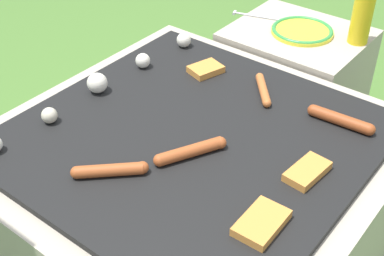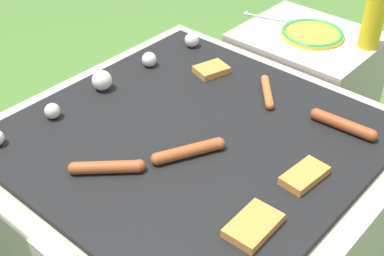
{
  "view_description": "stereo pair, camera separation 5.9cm",
  "coord_description": "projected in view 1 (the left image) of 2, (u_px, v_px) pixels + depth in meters",
  "views": [
    {
      "loc": [
        -0.85,
        -0.67,
        1.25
      ],
      "look_at": [
        0.0,
        0.0,
        0.45
      ],
      "focal_mm": 50.0,
      "sensor_mm": 36.0,
      "label": 1
    },
    {
      "loc": [
        -0.82,
        -0.71,
        1.25
      ],
      "look_at": [
        0.0,
        0.0,
        0.45
      ],
      "focal_mm": 50.0,
      "sensor_mm": 36.0,
      "label": 2
    }
  ],
  "objects": [
    {
      "name": "sausage_back_center",
      "position": [
        263.0,
        90.0,
        1.51
      ],
      "size": [
        0.13,
        0.11,
        0.02
      ],
      "color": "#B7602D",
      "rests_on": "grill"
    },
    {
      "name": "bread_slice_left",
      "position": [
        262.0,
        223.0,
        1.1
      ],
      "size": [
        0.12,
        0.08,
        0.02
      ],
      "color": "#D18438",
      "rests_on": "grill"
    },
    {
      "name": "bread_slice_center",
      "position": [
        206.0,
        69.0,
        1.6
      ],
      "size": [
        0.11,
        0.1,
        0.02
      ],
      "color": "#D18438",
      "rests_on": "grill"
    },
    {
      "name": "sausage_front_left",
      "position": [
        341.0,
        120.0,
        1.38
      ],
      "size": [
        0.04,
        0.18,
        0.03
      ],
      "color": "#93421E",
      "rests_on": "grill"
    },
    {
      "name": "plate_colorful",
      "position": [
        302.0,
        31.0,
        1.81
      ],
      "size": [
        0.21,
        0.21,
        0.02
      ],
      "color": "yellow",
      "rests_on": "side_ledge"
    },
    {
      "name": "mushroom_row",
      "position": [
        106.0,
        81.0,
        1.52
      ],
      "size": [
        0.75,
        0.07,
        0.06
      ],
      "color": "silver",
      "rests_on": "grill"
    },
    {
      "name": "grill",
      "position": [
        192.0,
        197.0,
        1.49
      ],
      "size": [
        0.96,
        0.96,
        0.43
      ],
      "color": "#A89E8C",
      "rests_on": "ground_plane"
    },
    {
      "name": "fork_utensil",
      "position": [
        259.0,
        17.0,
        1.92
      ],
      "size": [
        0.08,
        0.21,
        0.01
      ],
      "color": "silver",
      "rests_on": "side_ledge"
    },
    {
      "name": "side_ledge",
      "position": [
        292.0,
        86.0,
        1.95
      ],
      "size": [
        0.38,
        0.45,
        0.43
      ],
      "color": "#A89E8C",
      "rests_on": "ground_plane"
    },
    {
      "name": "ground_plane",
      "position": [
        192.0,
        248.0,
        1.62
      ],
      "size": [
        14.0,
        14.0,
        0.0
      ],
      "primitive_type": "plane",
      "color": "#47702D"
    },
    {
      "name": "bread_slice_right",
      "position": [
        307.0,
        171.0,
        1.23
      ],
      "size": [
        0.12,
        0.07,
        0.02
      ],
      "color": "#D18438",
      "rests_on": "grill"
    },
    {
      "name": "sausage_front_right",
      "position": [
        191.0,
        151.0,
        1.28
      ],
      "size": [
        0.18,
        0.1,
        0.03
      ],
      "color": "#A34C23",
      "rests_on": "grill"
    },
    {
      "name": "sausage_front_center",
      "position": [
        110.0,
        170.0,
        1.23
      ],
      "size": [
        0.14,
        0.14,
        0.03
      ],
      "color": "#A34C23",
      "rests_on": "grill"
    },
    {
      "name": "condiment_bottle",
      "position": [
        363.0,
        13.0,
        1.71
      ],
      "size": [
        0.07,
        0.07,
        0.22
      ],
      "color": "gold",
      "rests_on": "side_ledge"
    }
  ]
}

